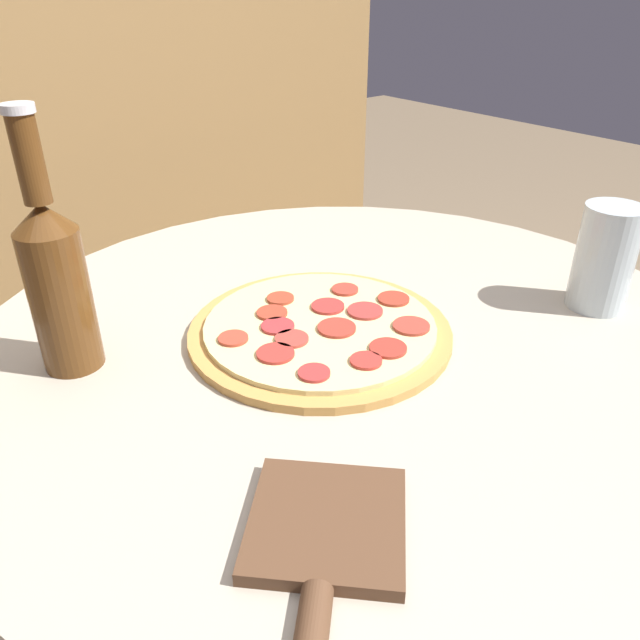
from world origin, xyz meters
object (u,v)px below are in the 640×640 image
Objects in this scene: pizza at (321,329)px; drinking_glass at (605,258)px; beer_bottle at (56,279)px; pizza_paddle at (321,564)px.

pizza is 0.35m from drinking_glass.
pizza_paddle is at bearing -84.29° from beer_bottle.
drinking_glass is at bearing -26.88° from beer_bottle.
pizza is 2.32× the size of drinking_glass.
drinking_glass is (0.51, 0.09, 0.06)m from pizza_paddle.
drinking_glass is at bearing -27.11° from pizza.
pizza is 0.28m from beer_bottle.
pizza is at bearing 152.89° from drinking_glass.
pizza_paddle is 0.53m from drinking_glass.
pizza is at bearing -173.39° from pizza_paddle.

